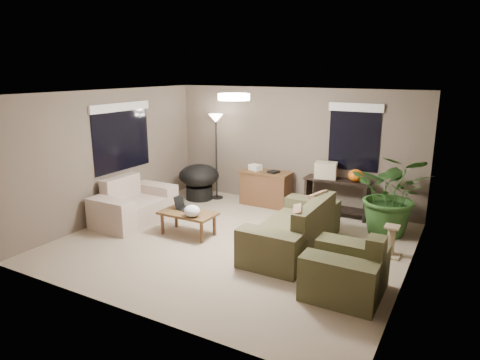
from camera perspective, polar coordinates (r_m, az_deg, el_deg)
The scene contains 20 objects.
room_shell at distance 6.99m, azimuth -0.80°, elevation 1.23°, with size 5.50×5.50×5.50m.
main_sofa at distance 7.07m, azimuth 7.36°, elevation -6.86°, with size 0.95×2.20×0.85m.
throw_pillows at distance 6.86m, azimuth 9.44°, elevation -4.44°, with size 0.38×1.40×0.47m.
loveseat at distance 8.52m, azimuth -14.01°, elevation -3.40°, with size 0.90×1.60×0.85m.
armchair at distance 5.85m, azimuth 14.00°, elevation -11.86°, with size 0.95×1.00×0.85m.
coffee_table at distance 7.62m, azimuth -6.95°, elevation -4.73°, with size 1.00×0.55×0.42m.
laptop at distance 7.75m, azimuth -7.55°, elevation -3.46°, with size 0.39×0.31×0.24m.
plastic_bag at distance 7.34m, azimuth -6.41°, elevation -4.12°, with size 0.29×0.26×0.20m, color white.
desk at distance 9.23m, azimuth 3.43°, elevation -1.08°, with size 1.10×0.50×0.75m.
desk_papers at distance 9.19m, azimuth 2.57°, elevation 1.58°, with size 0.71×0.31×0.12m.
console_table at distance 8.75m, azimuth 12.78°, elevation -1.89°, with size 1.30×0.40×0.75m.
pumpkin at distance 8.56m, azimuth 15.18°, elevation 0.58°, with size 0.29×0.29×0.24m, color orange.
cardboard_box at distance 8.71m, azimuth 11.37°, elevation 1.29°, with size 0.42×0.32×0.32m, color beige.
papasan_chair at distance 9.66m, azimuth -5.48°, elevation 0.12°, with size 1.19×1.19×0.80m.
floor_lamp at distance 9.49m, azimuth -3.22°, elevation 6.88°, with size 0.32×0.32×1.91m.
ceiling_fixture at distance 6.81m, azimuth -0.83°, elevation 11.02°, with size 0.50×0.50×0.10m, color white.
houseplant at distance 7.98m, azimuth 19.61°, elevation -2.93°, with size 1.33×1.48×1.16m, color #2D5923.
cat_scratching_post at distance 7.19m, azimuth 19.45°, elevation -7.91°, with size 0.32×0.32×0.50m.
window_left at distance 8.77m, azimuth -15.55°, elevation 6.97°, with size 0.05×1.56×1.33m.
window_back at distance 8.70m, azimuth 15.06°, elevation 6.96°, with size 1.06×0.05×1.33m.
Camera 1 is at (3.39, -5.90, 2.86)m, focal length 32.00 mm.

